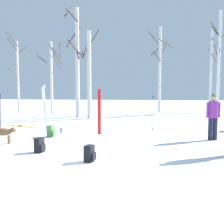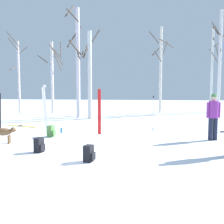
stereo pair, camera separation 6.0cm
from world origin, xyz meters
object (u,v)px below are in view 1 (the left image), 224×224
(backpack_2, at_px, (40,145))
(water_bottle_0, at_px, (61,130))
(birch_tree_2, at_px, (77,60))
(birch_tree_3, at_px, (89,73))
(dog, at_px, (4,133))
(ski_pair_planted_0, at_px, (45,110))
(backpack_1, at_px, (51,131))
(birch_tree_0, at_px, (18,75))
(birch_tree_6, at_px, (219,59))
(ski_pair_lying_1, at_px, (21,126))
(birch_tree_5, at_px, (211,69))
(ski_poles_0, at_px, (153,112))
(birch_tree_1, at_px, (52,75))
(ski_pair_lying_0, at_px, (221,132))
(birch_tree_4, at_px, (160,67))
(person_0, at_px, (213,113))
(backpack_0, at_px, (90,154))
(ski_pair_planted_2, at_px, (99,112))

(backpack_2, relative_size, water_bottle_0, 1.96)
(birch_tree_2, height_order, birch_tree_3, birch_tree_2)
(dog, xyz_separation_m, ski_pair_planted_0, (0.77, 1.97, 0.62))
(backpack_1, relative_size, birch_tree_0, 0.08)
(water_bottle_0, height_order, birch_tree_6, birch_tree_6)
(ski_pair_lying_1, relative_size, birch_tree_5, 0.29)
(ski_poles_0, xyz_separation_m, birch_tree_1, (-6.74, 6.91, 1.92))
(ski_pair_lying_0, height_order, birch_tree_5, birch_tree_5)
(ski_pair_planted_0, bearing_deg, ski_pair_lying_1, 134.12)
(ski_poles_0, distance_m, birch_tree_4, 8.82)
(water_bottle_0, relative_size, birch_tree_0, 0.04)
(person_0, bearing_deg, ski_pair_planted_0, 174.48)
(ski_pair_lying_0, xyz_separation_m, birch_tree_1, (-9.62, 7.08, 2.73))
(birch_tree_2, xyz_separation_m, birch_tree_4, (5.28, 3.90, -0.24))
(backpack_2, xyz_separation_m, birch_tree_5, (8.36, 13.76, 3.00))
(ski_pair_lying_0, height_order, birch_tree_2, birch_tree_2)
(dog, distance_m, birch_tree_6, 16.45)
(ski_pair_lying_0, bearing_deg, backpack_2, -146.74)
(dog, distance_m, birch_tree_5, 16.37)
(ski_pair_lying_0, bearing_deg, backpack_0, -133.19)
(birch_tree_2, bearing_deg, person_0, -44.97)
(birch_tree_2, bearing_deg, ski_pair_lying_0, -32.72)
(ski_pair_lying_1, bearing_deg, birch_tree_6, 35.57)
(ski_pair_planted_2, relative_size, backpack_0, 4.22)
(birch_tree_2, xyz_separation_m, birch_tree_6, (9.59, 4.42, 0.38))
(backpack_0, xyz_separation_m, birch_tree_0, (-7.35, 12.25, 2.55))
(dog, relative_size, ski_poles_0, 0.57)
(backpack_1, bearing_deg, birch_tree_0, 120.49)
(ski_pair_planted_2, distance_m, birch_tree_5, 12.82)
(dog, relative_size, birch_tree_4, 0.14)
(birch_tree_0, relative_size, birch_tree_2, 0.82)
(ski_pair_planted_0, relative_size, backpack_1, 4.59)
(backpack_1, distance_m, birch_tree_1, 9.55)
(ski_pair_lying_1, distance_m, birch_tree_3, 5.15)
(ski_pair_lying_0, relative_size, birch_tree_2, 0.26)
(birch_tree_1, bearing_deg, backpack_2, -74.47)
(dog, bearing_deg, ski_pair_planted_0, 68.62)
(ski_pair_planted_2, height_order, ski_poles_0, ski_pair_planted_2)
(person_0, height_order, backpack_0, person_0)
(birch_tree_3, xyz_separation_m, birch_tree_4, (4.46, 4.41, 0.56))
(birch_tree_2, bearing_deg, birch_tree_0, 153.22)
(ski_pair_lying_1, bearing_deg, birch_tree_2, 62.77)
(person_0, distance_m, backpack_2, 6.22)
(ski_poles_0, height_order, birch_tree_5, birch_tree_5)
(ski_pair_lying_1, bearing_deg, birch_tree_3, 50.04)
(backpack_0, height_order, water_bottle_0, backpack_0)
(backpack_0, bearing_deg, birch_tree_0, 120.96)
(backpack_2, bearing_deg, birch_tree_3, 89.96)
(backpack_0, xyz_separation_m, birch_tree_3, (-1.67, 9.29, 2.52))
(ski_pair_planted_2, xyz_separation_m, birch_tree_6, (7.42, 10.07, 2.99))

